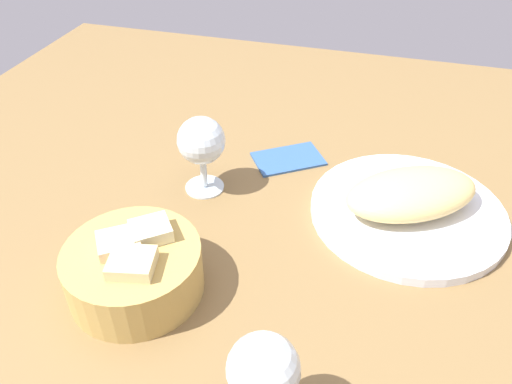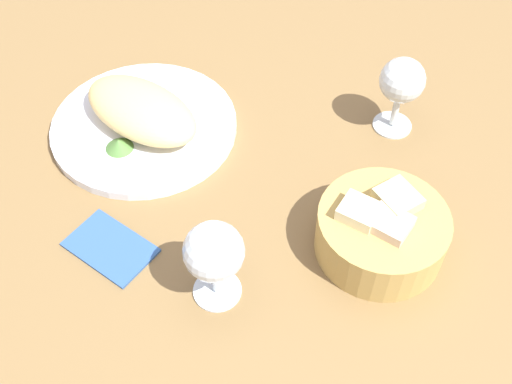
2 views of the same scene
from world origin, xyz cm
name	(u,v)px [view 1 (image 1 of 2)]	position (x,y,z in cm)	size (l,w,h in cm)	color
ground_plane	(273,260)	(0.00, 0.00, -1.00)	(140.00, 140.00, 2.00)	brown
plate	(407,211)	(-16.32, -12.88, 0.70)	(27.27, 27.27, 1.40)	silver
omelette	(411,193)	(-16.32, -12.88, 3.97)	(19.25, 10.42, 5.13)	#E9C979
lettuce_garnish	(384,181)	(-12.50, -17.26, 2.16)	(4.00, 4.00, 1.51)	#4C7A37
bread_basket	(135,268)	(14.33, 10.00, 3.48)	(16.11, 16.11, 7.99)	tan
wine_glass_near	(201,144)	(13.63, -11.07, 7.97)	(7.00, 7.00, 12.00)	silver
wine_glass_far	(263,374)	(-4.59, 22.04, 8.14)	(6.46, 6.46, 12.04)	silver
folded_napkin	(288,158)	(3.07, -21.96, 0.40)	(11.00, 7.00, 0.80)	#315894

